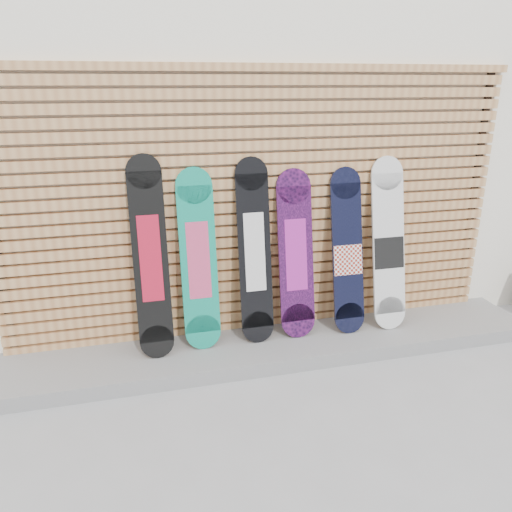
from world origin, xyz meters
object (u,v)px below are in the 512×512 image
object	(u,v)px
snowboard_0	(150,258)
snowboard_1	(199,260)
snowboard_5	(388,245)
snowboard_2	(255,252)
snowboard_4	(347,253)
snowboard_3	(296,255)

from	to	relation	value
snowboard_0	snowboard_1	size ratio (longest dim) A/B	1.08
snowboard_1	snowboard_5	size ratio (longest dim) A/B	0.98
snowboard_1	snowboard_2	world-z (taller)	snowboard_2
snowboard_2	snowboard_5	size ratio (longest dim) A/B	1.02
snowboard_2	snowboard_4	xyz separation A→B (m)	(0.80, -0.02, -0.07)
snowboard_4	snowboard_5	distance (m)	0.37
snowboard_0	snowboard_2	bearing A→B (deg)	1.57
snowboard_0	snowboard_5	distance (m)	2.00
snowboard_2	snowboard_4	size ratio (longest dim) A/B	1.08
snowboard_4	snowboard_0	bearing A→B (deg)	-179.95
snowboard_1	snowboard_2	distance (m)	0.45
snowboard_2	snowboard_3	distance (m)	0.35
snowboard_0	snowboard_1	xyz separation A→B (m)	(0.37, 0.03, -0.06)
snowboard_0	snowboard_3	distance (m)	1.18
snowboard_0	snowboard_1	distance (m)	0.37
snowboard_2	snowboard_3	xyz separation A→B (m)	(0.35, -0.00, -0.05)
snowboard_1	snowboard_2	size ratio (longest dim) A/B	0.96
snowboard_4	snowboard_3	bearing A→B (deg)	177.37
snowboard_4	snowboard_5	world-z (taller)	snowboard_5
snowboard_0	snowboard_4	distance (m)	1.63
snowboard_3	snowboard_4	size ratio (longest dim) A/B	1.00
snowboard_2	snowboard_3	size ratio (longest dim) A/B	1.08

